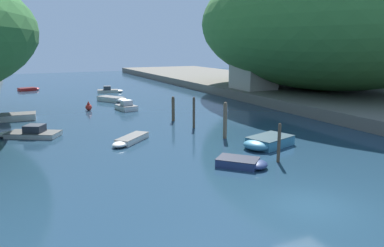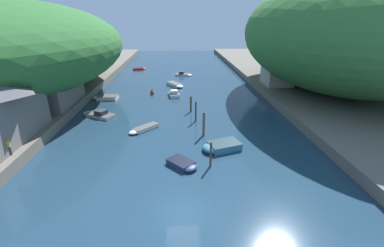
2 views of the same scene
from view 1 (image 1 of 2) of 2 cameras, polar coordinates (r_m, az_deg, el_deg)
The scene contains 18 objects.
water_surface at distance 44.53m, azimuth -9.32°, elevation 2.30°, with size 130.00×130.00×0.00m, color #1E384C.
right_bank at distance 57.01m, azimuth 16.49°, elevation 4.64°, with size 22.00×120.00×1.19m.
hillside_right at distance 55.93m, azimuth 19.41°, elevation 14.36°, with size 30.53×42.74×18.34m.
right_bank_cottage at distance 53.88m, azimuth 9.34°, elevation 8.25°, with size 5.06×6.02×5.52m.
boat_navy_launch at distance 67.10m, azimuth -23.51°, elevation 4.84°, with size 3.56×2.62×0.46m.
boat_red_skiff at distance 28.76m, azimuth -9.59°, elevation -2.51°, with size 3.77×3.69×0.44m.
boat_far_upstream at distance 60.52m, azimuth -12.35°, elevation 4.96°, with size 4.21×2.49×1.00m.
boat_far_right_bank at distance 41.00m, azimuth -25.65°, elevation 0.90°, with size 4.16×2.29×0.63m.
boat_open_rowboat at distance 43.72m, azimuth -10.18°, elevation 2.57°, with size 2.21×3.70×1.14m.
boat_yellow_tender at distance 33.05m, azimuth -23.71°, elevation -1.35°, with size 5.31×4.13×0.98m.
boat_mid_channel at distance 27.69m, azimuth 11.21°, elevation -2.83°, with size 4.49×3.26×0.73m.
boat_small_dinghy at distance 23.09m, azimuth 7.89°, elevation -5.96°, with size 3.22×3.29×0.51m.
boat_cabin_cruiser at distance 50.24m, azimuth -11.81°, elevation 3.63°, with size 3.74×4.78×0.62m.
mooring_post_nearest at distance 24.15m, azimuth 13.12°, elevation -2.85°, with size 0.21×0.21×2.52m.
mooring_post_middle at distance 29.64m, azimuth 5.06°, elevation 0.52°, with size 0.31×0.31×2.92m.
mooring_post_fourth at distance 33.28m, azimuth 0.28°, elevation 1.70°, with size 0.22×0.22×2.79m.
mooring_post_farthest at distance 36.51m, azimuth -2.89°, elevation 2.29°, with size 0.30×0.30×2.41m.
channel_buoy_near at distance 44.02m, azimuth -15.48°, elevation 2.46°, with size 0.72×0.72×1.08m.
Camera 1 is at (-11.86, -12.30, 7.26)m, focal length 35.00 mm.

